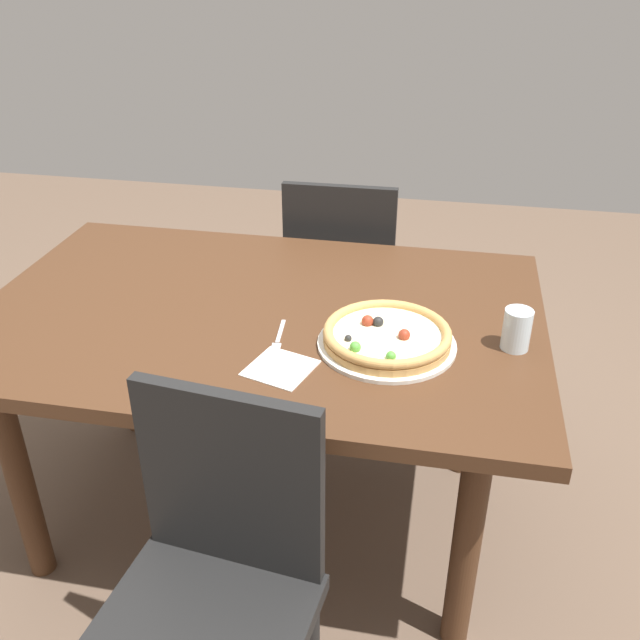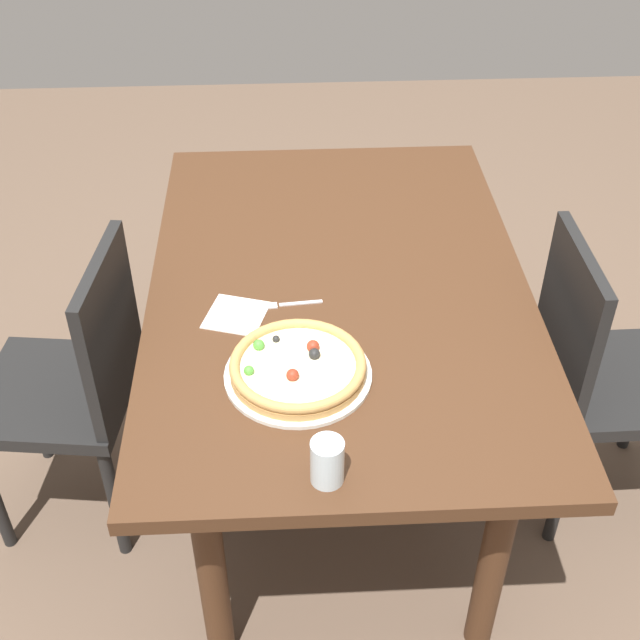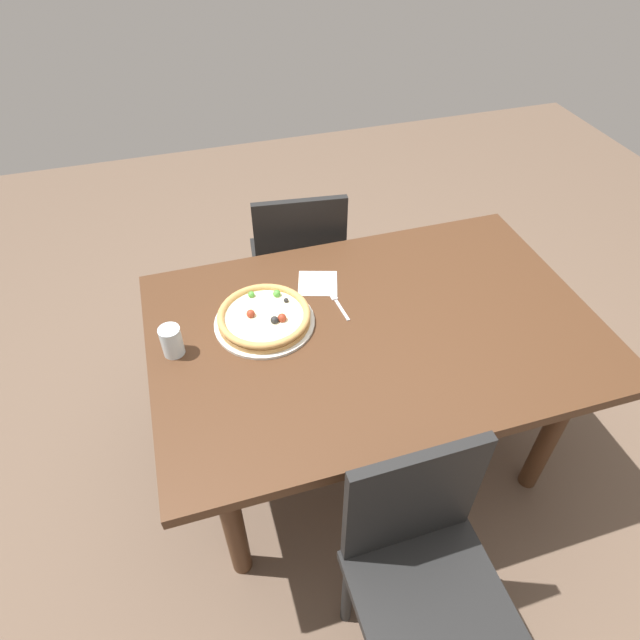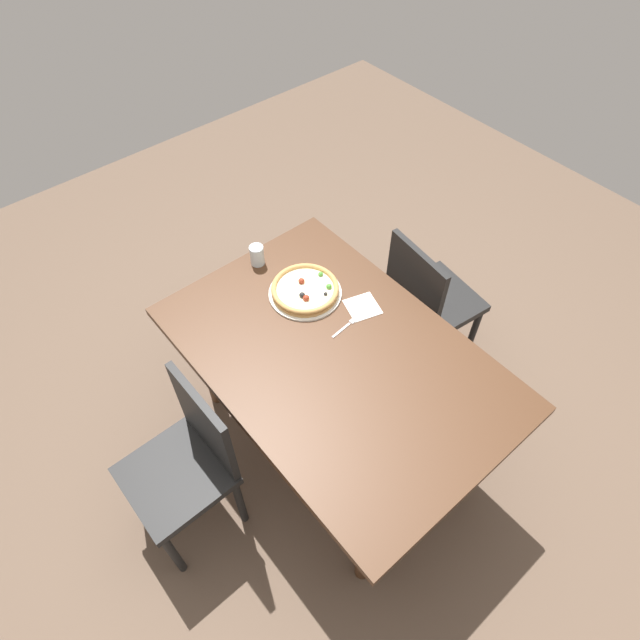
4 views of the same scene
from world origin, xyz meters
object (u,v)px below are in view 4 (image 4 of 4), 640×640
object	(u,v)px
plate	(305,293)
pizza	(305,289)
drinking_glass	(257,255)
napkin	(363,307)
chair_near	(187,462)
fork	(348,325)
dining_table	(336,367)
chair_far	(427,300)

from	to	relation	value
plate	pizza	distance (m)	0.03
drinking_glass	napkin	size ratio (longest dim) A/B	0.73
chair_near	pizza	bearing A→B (deg)	-74.59
drinking_glass	pizza	bearing A→B (deg)	9.19
fork	pizza	bearing A→B (deg)	90.53
chair_near	drinking_glass	world-z (taller)	chair_near
plate	pizza	world-z (taller)	pizza
plate	chair_near	bearing A→B (deg)	-73.89
plate	napkin	xyz separation A→B (m)	(0.23, 0.15, -0.00)
napkin	plate	bearing A→B (deg)	-147.33
chair_near	napkin	distance (m)	1.00
drinking_glass	plate	bearing A→B (deg)	9.13
pizza	napkin	distance (m)	0.27
dining_table	plate	world-z (taller)	plate
dining_table	napkin	xyz separation A→B (m)	(-0.12, 0.26, 0.09)
dining_table	chair_far	distance (m)	0.73
dining_table	chair_near	xyz separation A→B (m)	(-0.11, -0.71, -0.15)
chair_near	chair_far	bearing A→B (deg)	-91.81
dining_table	plate	distance (m)	0.38
pizza	fork	world-z (taller)	pizza
dining_table	napkin	bearing A→B (deg)	114.93
pizza	drinking_glass	world-z (taller)	drinking_glass
chair_near	chair_far	world-z (taller)	same
plate	chair_far	bearing A→B (deg)	65.65
dining_table	fork	size ratio (longest dim) A/B	8.99
chair_far	fork	size ratio (longest dim) A/B	5.36
napkin	chair_far	bearing A→B (deg)	85.18
fork	napkin	distance (m)	0.12
dining_table	chair_near	distance (m)	0.73
fork	chair_far	bearing A→B (deg)	-5.47
pizza	drinking_glass	bearing A→B (deg)	-170.81
chair_far	fork	world-z (taller)	chair_far
chair_far	napkin	distance (m)	0.51
chair_near	drinking_glass	distance (m)	0.99
chair_far	dining_table	bearing A→B (deg)	-76.19
chair_near	fork	world-z (taller)	chair_near
plate	pizza	xyz separation A→B (m)	(0.00, 0.00, 0.03)
plate	drinking_glass	world-z (taller)	drinking_glass
fork	drinking_glass	bearing A→B (deg)	92.35
dining_table	napkin	size ratio (longest dim) A/B	10.64
chair_near	drinking_glass	xyz separation A→B (m)	(-0.54, 0.78, 0.29)
chair_near	napkin	xyz separation A→B (m)	(-0.01, 0.97, 0.24)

